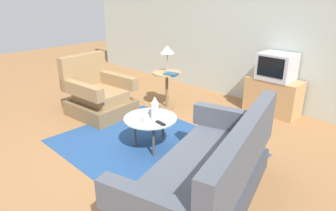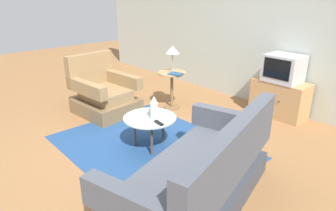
{
  "view_description": "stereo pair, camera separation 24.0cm",
  "coord_description": "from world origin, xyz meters",
  "px_view_note": "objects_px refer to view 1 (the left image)",
  "views": [
    {
      "loc": [
        2.67,
        -2.36,
        1.96
      ],
      "look_at": [
        0.15,
        0.23,
        0.55
      ],
      "focal_mm": 31.77,
      "sensor_mm": 36.0,
      "label": 1
    },
    {
      "loc": [
        2.84,
        -2.19,
        1.96
      ],
      "look_at": [
        0.15,
        0.23,
        0.55
      ],
      "focal_mm": 31.77,
      "sensor_mm": 36.0,
      "label": 2
    }
  ],
  "objects_px": {
    "table_lamp": "(167,50)",
    "vase": "(155,108)",
    "armchair": "(98,96)",
    "bowl": "(154,112)",
    "mug": "(146,119)",
    "coffee_table": "(150,121)",
    "couch": "(207,176)",
    "tv_stand": "(273,96)",
    "book": "(171,74)",
    "television": "(277,66)",
    "side_table": "(167,83)",
    "tv_remote_dark": "(161,123)"
  },
  "relations": [
    {
      "from": "mug",
      "to": "bowl",
      "type": "relative_size",
      "value": 0.87
    },
    {
      "from": "bowl",
      "to": "table_lamp",
      "type": "bearing_deg",
      "value": 126.76
    },
    {
      "from": "book",
      "to": "tv_remote_dark",
      "type": "bearing_deg",
      "value": -66.63
    },
    {
      "from": "tv_stand",
      "to": "television",
      "type": "bearing_deg",
      "value": -90.0
    },
    {
      "from": "couch",
      "to": "tv_stand",
      "type": "bearing_deg",
      "value": -1.98
    },
    {
      "from": "tv_stand",
      "to": "mug",
      "type": "relative_size",
      "value": 7.19
    },
    {
      "from": "table_lamp",
      "to": "vase",
      "type": "distance_m",
      "value": 1.57
    },
    {
      "from": "tv_stand",
      "to": "side_table",
      "type": "bearing_deg",
      "value": -142.87
    },
    {
      "from": "coffee_table",
      "to": "table_lamp",
      "type": "relative_size",
      "value": 1.53
    },
    {
      "from": "side_table",
      "to": "television",
      "type": "height_order",
      "value": "television"
    },
    {
      "from": "television",
      "to": "side_table",
      "type": "bearing_deg",
      "value": -142.91
    },
    {
      "from": "coffee_table",
      "to": "side_table",
      "type": "xyz_separation_m",
      "value": [
        -0.86,
        1.17,
        0.08
      ]
    },
    {
      "from": "side_table",
      "to": "vase",
      "type": "relative_size",
      "value": 2.15
    },
    {
      "from": "television",
      "to": "mug",
      "type": "xyz_separation_m",
      "value": [
        -0.52,
        -2.38,
        -0.33
      ]
    },
    {
      "from": "armchair",
      "to": "television",
      "type": "bearing_deg",
      "value": 129.66
    },
    {
      "from": "television",
      "to": "vase",
      "type": "height_order",
      "value": "television"
    },
    {
      "from": "tv_stand",
      "to": "table_lamp",
      "type": "height_order",
      "value": "table_lamp"
    },
    {
      "from": "tv_remote_dark",
      "to": "book",
      "type": "distance_m",
      "value": 1.5
    },
    {
      "from": "side_table",
      "to": "television",
      "type": "distance_m",
      "value": 1.83
    },
    {
      "from": "mug",
      "to": "book",
      "type": "bearing_deg",
      "value": 121.44
    },
    {
      "from": "table_lamp",
      "to": "bowl",
      "type": "bearing_deg",
      "value": -53.24
    },
    {
      "from": "armchair",
      "to": "table_lamp",
      "type": "relative_size",
      "value": 2.28
    },
    {
      "from": "coffee_table",
      "to": "bowl",
      "type": "bearing_deg",
      "value": 118.0
    },
    {
      "from": "couch",
      "to": "table_lamp",
      "type": "bearing_deg",
      "value": 37.6
    },
    {
      "from": "armchair",
      "to": "coffee_table",
      "type": "xyz_separation_m",
      "value": [
        1.51,
        -0.19,
        0.08
      ]
    },
    {
      "from": "couch",
      "to": "book",
      "type": "xyz_separation_m",
      "value": [
        -1.9,
        1.49,
        0.36
      ]
    },
    {
      "from": "book",
      "to": "television",
      "type": "bearing_deg",
      "value": 26.32
    },
    {
      "from": "tv_remote_dark",
      "to": "coffee_table",
      "type": "bearing_deg",
      "value": -3.13
    },
    {
      "from": "coffee_table",
      "to": "television",
      "type": "relative_size",
      "value": 1.27
    },
    {
      "from": "vase",
      "to": "mug",
      "type": "distance_m",
      "value": 0.17
    },
    {
      "from": "table_lamp",
      "to": "bowl",
      "type": "distance_m",
      "value": 1.45
    },
    {
      "from": "side_table",
      "to": "bowl",
      "type": "distance_m",
      "value": 1.31
    },
    {
      "from": "television",
      "to": "vase",
      "type": "xyz_separation_m",
      "value": [
        -0.5,
        -2.25,
        -0.23
      ]
    },
    {
      "from": "bowl",
      "to": "coffee_table",
      "type": "bearing_deg",
      "value": -62.0
    },
    {
      "from": "mug",
      "to": "bowl",
      "type": "xyz_separation_m",
      "value": [
        -0.12,
        0.25,
        -0.02
      ]
    },
    {
      "from": "couch",
      "to": "bowl",
      "type": "relative_size",
      "value": 14.8
    },
    {
      "from": "couch",
      "to": "armchair",
      "type": "bearing_deg",
      "value": 62.99
    },
    {
      "from": "armchair",
      "to": "book",
      "type": "bearing_deg",
      "value": 133.94
    },
    {
      "from": "armchair",
      "to": "mug",
      "type": "bearing_deg",
      "value": 73.41
    },
    {
      "from": "armchair",
      "to": "coffee_table",
      "type": "relative_size",
      "value": 1.49
    },
    {
      "from": "side_table",
      "to": "coffee_table",
      "type": "bearing_deg",
      "value": -53.9
    },
    {
      "from": "couch",
      "to": "vase",
      "type": "distance_m",
      "value": 1.22
    },
    {
      "from": "side_table",
      "to": "mug",
      "type": "distance_m",
      "value": 1.59
    },
    {
      "from": "tv_remote_dark",
      "to": "table_lamp",
      "type": "bearing_deg",
      "value": -41.5
    },
    {
      "from": "couch",
      "to": "side_table",
      "type": "height_order",
      "value": "couch"
    },
    {
      "from": "vase",
      "to": "armchair",
      "type": "bearing_deg",
      "value": 173.51
    },
    {
      "from": "television",
      "to": "book",
      "type": "distance_m",
      "value": 1.72
    },
    {
      "from": "couch",
      "to": "book",
      "type": "height_order",
      "value": "couch"
    },
    {
      "from": "armchair",
      "to": "bowl",
      "type": "bearing_deg",
      "value": 82.16
    },
    {
      "from": "vase",
      "to": "mug",
      "type": "relative_size",
      "value": 2.51
    }
  ]
}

